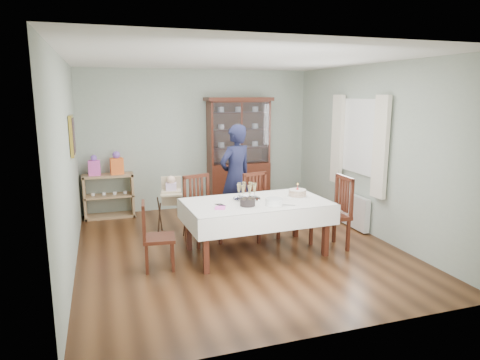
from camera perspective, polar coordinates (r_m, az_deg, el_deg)
name	(u,v)px	position (r m, az deg, el deg)	size (l,w,h in m)	color
floor	(237,247)	(6.42, -0.34, -8.98)	(5.00, 5.00, 0.00)	#593319
room_shell	(227,130)	(6.55, -1.79, 6.74)	(5.00, 5.00, 5.00)	#9EAA99
dining_table	(256,227)	(6.10, 2.16, -6.28)	(2.05, 1.23, 0.76)	#441A11
china_cabinet	(239,151)	(8.47, -0.19, 3.84)	(1.30, 0.48, 2.18)	#441A11
sideboard	(109,196)	(8.22, -17.06, -2.02)	(0.90, 0.38, 0.80)	tan
picture_frame	(72,136)	(6.57, -21.50, 5.50)	(0.04, 0.48, 0.58)	gold
window	(361,137)	(7.30, 15.80, 5.58)	(0.04, 1.02, 1.22)	white
curtain_left	(381,147)	(6.77, 18.24, 4.17)	(0.07, 0.30, 1.55)	silver
curtain_right	(337,139)	(7.80, 12.86, 5.33)	(0.07, 0.30, 1.55)	silver
radiator	(354,211)	(7.49, 14.90, -3.98)	(0.10, 0.80, 0.55)	white
chair_far_left	(203,223)	(6.56, -5.01, -5.76)	(0.57, 0.57, 1.03)	#441A11
chair_far_right	(261,219)	(6.77, 2.84, -5.22)	(0.55, 0.55, 1.02)	#441A11
chair_end_left	(158,249)	(5.71, -10.88, -9.01)	(0.44, 0.44, 0.89)	#441A11
chair_end_right	(331,227)	(6.45, 12.01, -6.15)	(0.48, 0.48, 1.07)	#441A11
woman	(236,176)	(7.19, -0.60, 0.47)	(0.64, 0.42, 1.75)	black
high_chair	(172,211)	(7.03, -9.06, -4.11)	(0.49, 0.49, 0.96)	black
champagne_tray	(247,195)	(6.06, 0.91, -1.97)	(0.39, 0.39, 0.24)	silver
birthday_cake	(297,193)	(6.29, 7.66, -1.77)	(0.29, 0.29, 0.20)	white
plate_stack_dark	(248,202)	(5.74, 1.01, -2.98)	(0.21, 0.21, 0.10)	black
plate_stack_white	(274,202)	(5.78, 4.55, -2.92)	(0.23, 0.23, 0.10)	white
napkin_stack	(220,208)	(5.62, -2.67, -3.72)	(0.13, 0.13, 0.02)	#F85BCC
cutlery	(218,205)	(5.77, -2.97, -3.37)	(0.11, 0.15, 0.01)	silver
cake_knife	(286,205)	(5.81, 6.13, -3.31)	(0.26, 0.02, 0.01)	silver
gift_bag_pink	(94,166)	(8.09, -18.85, 1.74)	(0.21, 0.14, 0.37)	#F85BCC
gift_bag_orange	(117,164)	(8.09, -16.11, 2.07)	(0.24, 0.18, 0.42)	orange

